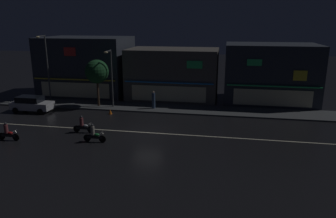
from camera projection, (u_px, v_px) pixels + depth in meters
The scene contains 15 objects.
ground_plane at pixel (148, 133), 27.92m from camera, with size 140.00×140.00×0.00m, color black.
lane_divider_stripe at pixel (148, 133), 27.92m from camera, with size 36.57×0.16×0.01m, color beige.
sidewalk_far at pixel (165, 108), 35.51m from camera, with size 38.49×3.79×0.14m, color #424447.
storefront_left_block at pixel (270, 73), 37.79m from camera, with size 10.43×7.30×6.85m.
storefront_center_block at pixel (87, 66), 42.03m from camera, with size 10.96×7.89×7.42m.
storefront_right_block at pixel (173, 74), 39.58m from camera, with size 10.84×6.63×6.16m.
streetlamp_west at pixel (46, 63), 37.29m from camera, with size 0.44×1.64×7.73m.
streetlamp_mid at pixel (111, 73), 34.69m from camera, with size 0.44×1.64×6.32m.
pedestrian_on_sidewalk at pixel (154, 100), 35.01m from camera, with size 0.37×0.37×1.92m.
street_tree at pixel (97, 72), 35.26m from camera, with size 2.60×2.60×5.19m.
parked_car_near_kerb at pixel (32, 104), 34.22m from camera, with size 4.30×1.98×1.67m.
motorcycle_lead at pixel (83, 125), 27.84m from camera, with size 1.90×0.60×1.52m.
motorcycle_following at pixel (8, 133), 26.03m from camera, with size 1.90×0.60×1.52m.
motorcycle_opposite_lane at pixel (94, 134), 25.64m from camera, with size 1.90×0.60×1.52m.
traffic_cone at pixel (110, 112), 33.45m from camera, with size 0.36×0.36×0.55m, color orange.
Camera 1 is at (6.51, -25.62, 9.38)m, focal length 34.31 mm.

